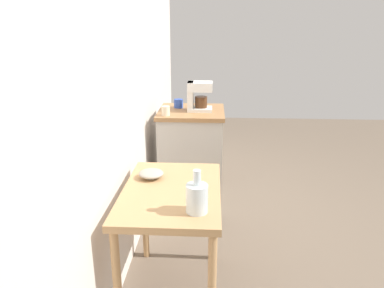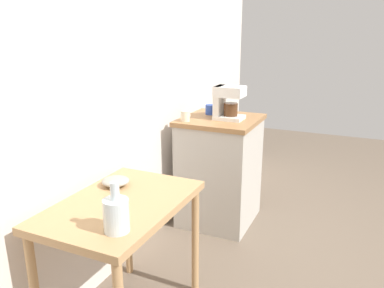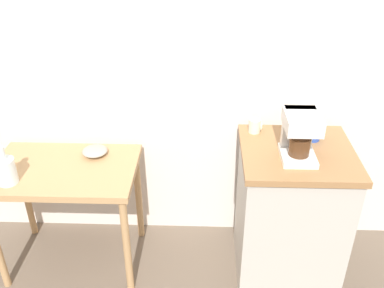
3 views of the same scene
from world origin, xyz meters
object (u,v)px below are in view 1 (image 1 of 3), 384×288
(coffee_maker, at_px, (198,95))
(mug_blue, at_px, (179,103))
(glass_carafe_vase, at_px, (197,197))
(mug_small_cream, at_px, (166,111))
(bowl_stoneware, at_px, (151,174))

(coffee_maker, xyz_separation_m, mug_blue, (0.12, 0.18, -0.10))
(glass_carafe_vase, xyz_separation_m, mug_small_cream, (1.38, 0.33, 0.13))
(mug_small_cream, bearing_deg, bowl_stoneware, -178.40)
(bowl_stoneware, height_order, glass_carafe_vase, glass_carafe_vase)
(bowl_stoneware, distance_m, mug_small_cream, 0.98)
(coffee_maker, xyz_separation_m, mug_small_cream, (-0.20, 0.26, -0.10))
(coffee_maker, bearing_deg, mug_blue, 56.74)
(glass_carafe_vase, distance_m, coffee_maker, 1.60)
(coffee_maker, distance_m, mug_small_cream, 0.35)
(glass_carafe_vase, relative_size, mug_blue, 2.44)
(coffee_maker, height_order, mug_blue, coffee_maker)
(mug_blue, bearing_deg, mug_small_cream, 166.21)
(glass_carafe_vase, bearing_deg, mug_blue, 8.35)
(bowl_stoneware, xyz_separation_m, mug_small_cream, (0.96, 0.03, 0.18))
(bowl_stoneware, xyz_separation_m, coffee_maker, (1.17, -0.24, 0.28))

